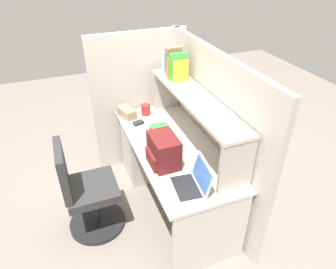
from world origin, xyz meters
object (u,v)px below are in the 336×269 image
object	(u,v)px
office_chair	(86,195)
backpack	(163,151)
laptop	(193,183)
paper_cup	(138,136)
snack_canister	(146,110)
tissue_box	(127,113)
computer_mouse	(138,123)

from	to	relation	value
office_chair	backpack	bearing A→B (deg)	-108.48
laptop	office_chair	bearing A→B (deg)	-128.17
paper_cup	snack_canister	bearing A→B (deg)	153.23
backpack	tissue_box	bearing A→B (deg)	-174.92
tissue_box	snack_canister	world-z (taller)	snack_canister
laptop	tissue_box	distance (m)	1.25
tissue_box	snack_canister	bearing A→B (deg)	68.40
paper_cup	snack_canister	xyz separation A→B (m)	(-0.43, 0.22, 0.02)
computer_mouse	snack_canister	world-z (taller)	snack_canister
computer_mouse	paper_cup	size ratio (longest dim) A/B	1.27
laptop	tissue_box	bearing A→B (deg)	-171.86
backpack	paper_cup	size ratio (longest dim) A/B	3.67
computer_mouse	tissue_box	world-z (taller)	tissue_box
backpack	laptop	bearing A→B (deg)	15.33
computer_mouse	office_chair	distance (m)	0.86
backpack	computer_mouse	size ratio (longest dim) A/B	2.88
paper_cup	tissue_box	distance (m)	0.45
tissue_box	laptop	bearing A→B (deg)	-7.20
backpack	snack_canister	bearing A→B (deg)	171.79
laptop	computer_mouse	bearing A→B (deg)	-173.97
laptop	office_chair	size ratio (longest dim) A/B	0.36
laptop	tissue_box	xyz separation A→B (m)	(-1.23, -0.18, -0.00)
laptop	office_chair	distance (m)	1.03
snack_canister	office_chair	xyz separation A→B (m)	(0.62, -0.77, -0.39)
paper_cup	tissue_box	world-z (taller)	tissue_box
backpack	office_chair	xyz separation A→B (m)	(-0.23, -0.65, -0.46)
backpack	snack_canister	size ratio (longest dim) A/B	2.63
computer_mouse	snack_canister	bearing A→B (deg)	128.74
paper_cup	office_chair	size ratio (longest dim) A/B	0.09
backpack	tissue_box	world-z (taller)	backpack
tissue_box	computer_mouse	bearing A→B (deg)	4.01
paper_cup	tissue_box	bearing A→B (deg)	177.77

